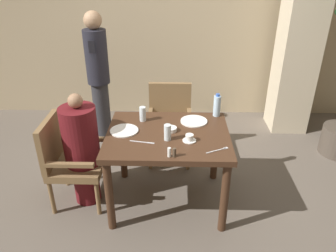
{
  "coord_description": "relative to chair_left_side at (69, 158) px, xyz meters",
  "views": [
    {
      "loc": [
        0.07,
        -2.51,
        2.14
      ],
      "look_at": [
        0.0,
        0.04,
        0.8
      ],
      "focal_mm": 35.0,
      "sensor_mm": 36.0,
      "label": 1
    }
  ],
  "objects": [
    {
      "name": "wall_back",
      "position": [
        0.92,
        2.06,
        0.93
      ],
      "size": [
        8.0,
        0.06,
        2.8
      ],
      "color": "tan",
      "rests_on": "ground_plane"
    },
    {
      "name": "plate_main_right",
      "position": [
        1.15,
        0.23,
        0.28
      ],
      "size": [
        0.25,
        0.25,
        0.01
      ],
      "color": "white",
      "rests_on": "dining_table"
    },
    {
      "name": "pillar_stone",
      "position": [
        2.51,
        1.61,
        0.88
      ],
      "size": [
        0.46,
        0.46,
        2.7
      ],
      "color": "beige",
      "rests_on": "ground_plane"
    },
    {
      "name": "dining_table",
      "position": [
        0.92,
        0.0,
        0.17
      ],
      "size": [
        1.08,
        0.87,
        0.75
      ],
      "color": "#422819",
      "rests_on": "ground_plane"
    },
    {
      "name": "diner_in_left_chair",
      "position": [
        0.14,
        0.0,
        0.1
      ],
      "size": [
        0.32,
        0.32,
        1.11
      ],
      "color": "#5B1419",
      "rests_on": "ground_plane"
    },
    {
      "name": "glass_tall_mid",
      "position": [
        0.92,
        -0.11,
        0.35
      ],
      "size": [
        0.06,
        0.06,
        0.14
      ],
      "color": "silver",
      "rests_on": "dining_table"
    },
    {
      "name": "glass_tall_near",
      "position": [
        0.67,
        0.24,
        0.35
      ],
      "size": [
        0.06,
        0.06,
        0.14
      ],
      "color": "silver",
      "rests_on": "dining_table"
    },
    {
      "name": "knife_beside_plate",
      "position": [
        0.72,
        -0.16,
        0.28
      ],
      "size": [
        0.21,
        0.05,
        0.0
      ],
      "color": "silver",
      "rests_on": "dining_table"
    },
    {
      "name": "water_bottle",
      "position": [
        1.38,
        0.37,
        0.38
      ],
      "size": [
        0.07,
        0.07,
        0.23
      ],
      "color": "silver",
      "rests_on": "dining_table"
    },
    {
      "name": "ground_plane",
      "position": [
        0.92,
        0.0,
        -0.47
      ],
      "size": [
        16.0,
        16.0,
        0.0
      ],
      "primitive_type": "plane",
      "color": "#60564C"
    },
    {
      "name": "salt_shaker",
      "position": [
        0.94,
        -0.37,
        0.31
      ],
      "size": [
        0.03,
        0.03,
        0.08
      ],
      "color": "white",
      "rests_on": "dining_table"
    },
    {
      "name": "plate_main_left",
      "position": [
        0.53,
        0.03,
        0.28
      ],
      "size": [
        0.25,
        0.25,
        0.01
      ],
      "color": "white",
      "rests_on": "dining_table"
    },
    {
      "name": "pepper_shaker",
      "position": [
        0.98,
        -0.37,
        0.31
      ],
      "size": [
        0.03,
        0.03,
        0.07
      ],
      "color": "#4C3D2D",
      "rests_on": "dining_table"
    },
    {
      "name": "teacup_with_saucer",
      "position": [
        1.1,
        -0.13,
        0.3
      ],
      "size": [
        0.11,
        0.11,
        0.06
      ],
      "color": "white",
      "rests_on": "dining_table"
    },
    {
      "name": "bowl_small",
      "position": [
        0.94,
        0.05,
        0.29
      ],
      "size": [
        0.1,
        0.1,
        0.04
      ],
      "color": "white",
      "rests_on": "dining_table"
    },
    {
      "name": "chair_left_side",
      "position": [
        0.0,
        0.0,
        0.0
      ],
      "size": [
        0.49,
        0.48,
        0.86
      ],
      "color": "brown",
      "rests_on": "ground_plane"
    },
    {
      "name": "chair_far_side",
      "position": [
        0.92,
        0.81,
        0.0
      ],
      "size": [
        0.48,
        0.49,
        0.86
      ],
      "color": "brown",
      "rests_on": "ground_plane"
    },
    {
      "name": "fork_beside_plate",
      "position": [
        1.34,
        -0.27,
        0.28
      ],
      "size": [
        0.19,
        0.1,
        0.0
      ],
      "color": "silver",
      "rests_on": "dining_table"
    },
    {
      "name": "standing_host",
      "position": [
        0.04,
        1.26,
        0.39
      ],
      "size": [
        0.27,
        0.31,
        1.59
      ],
      "color": "#2D2D33",
      "rests_on": "ground_plane"
    }
  ]
}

